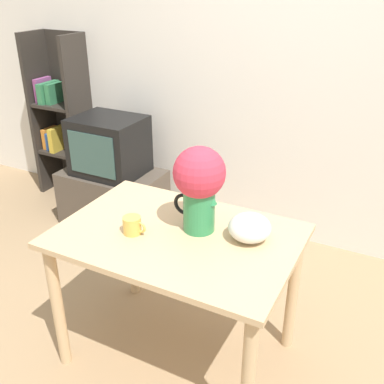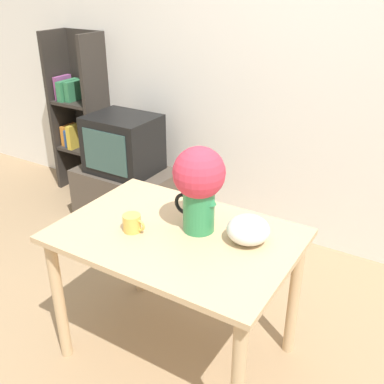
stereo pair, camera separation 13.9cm
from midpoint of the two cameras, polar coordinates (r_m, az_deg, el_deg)
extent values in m
cube|color=silver|center=(3.27, 11.01, 15.05)|extent=(8.00, 0.05, 2.60)
cube|color=tan|center=(2.18, -3.76, -5.65)|extent=(1.15, 0.79, 0.03)
cylinder|color=tan|center=(2.48, -18.29, -13.73)|extent=(0.06, 0.06, 0.74)
cylinder|color=tan|center=(2.03, 5.00, -23.11)|extent=(0.06, 0.06, 0.74)
cylinder|color=tan|center=(2.87, -9.03, -6.51)|extent=(0.06, 0.06, 0.74)
cylinder|color=tan|center=(2.50, 11.10, -12.35)|extent=(0.06, 0.06, 0.74)
cylinder|color=#2D844C|center=(2.15, -0.94, -2.30)|extent=(0.15, 0.15, 0.22)
cone|color=#2D844C|center=(2.09, 0.62, -0.87)|extent=(0.05, 0.05, 0.05)
torus|color=black|center=(2.18, -2.81, -1.59)|extent=(0.11, 0.02, 0.11)
sphere|color=#3D7033|center=(2.09, -0.97, 1.36)|extent=(0.19, 0.19, 0.19)
sphere|color=#CC3347|center=(2.07, -0.98, 2.46)|extent=(0.25, 0.25, 0.25)
cylinder|color=gold|center=(2.18, -9.44, -4.21)|extent=(0.09, 0.09, 0.09)
torus|color=gold|center=(2.16, -8.43, -4.51)|extent=(0.06, 0.01, 0.06)
ellipsoid|color=silver|center=(2.10, 5.46, -4.54)|extent=(0.20, 0.20, 0.13)
cube|color=#4C4238|center=(3.79, -10.94, -0.67)|extent=(0.80, 0.51, 0.45)
cube|color=black|center=(3.61, -11.55, 5.76)|extent=(0.53, 0.43, 0.45)
cube|color=#33514C|center=(3.45, -13.79, 4.58)|extent=(0.41, 0.01, 0.33)
cube|color=#2D2823|center=(4.43, -19.30, 9.29)|extent=(0.04, 0.31, 1.46)
cube|color=#2D2823|center=(4.12, -14.88, 8.71)|extent=(0.04, 0.31, 1.46)
cube|color=#2D2823|center=(4.38, -15.81, 9.59)|extent=(0.48, 0.01, 1.46)
cube|color=#2D2823|center=(4.37, -16.61, 5.01)|extent=(0.41, 0.29, 0.03)
cube|color=orange|center=(4.44, -18.42, 6.58)|extent=(0.04, 0.18, 0.19)
cube|color=#284C8E|center=(4.40, -17.83, 6.32)|extent=(0.06, 0.20, 0.16)
cube|color=gold|center=(4.35, -17.29, 6.57)|extent=(0.05, 0.26, 0.22)
cube|color=#2D2823|center=(4.24, -17.37, 10.52)|extent=(0.41, 0.29, 0.03)
cube|color=#934784|center=(4.32, -19.27, 12.16)|extent=(0.04, 0.19, 0.21)
cube|color=#337A4C|center=(4.28, -18.65, 11.91)|extent=(0.06, 0.24, 0.18)
cube|color=#337A4C|center=(4.24, -18.00, 11.84)|extent=(0.05, 0.18, 0.17)
camera|label=1|loc=(0.07, -91.87, -0.91)|focal=42.00mm
camera|label=2|loc=(0.07, 88.13, 0.91)|focal=42.00mm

